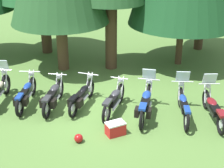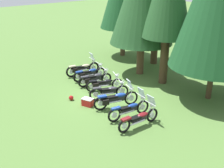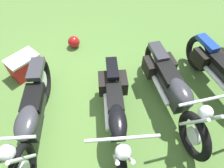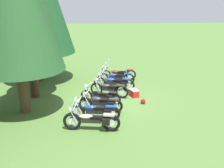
% 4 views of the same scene
% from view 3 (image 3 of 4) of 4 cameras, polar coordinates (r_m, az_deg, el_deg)
% --- Properties ---
extents(ground_plane, '(80.00, 80.00, 0.00)m').
position_cam_3_polar(ground_plane, '(3.20, -10.84, -12.04)').
color(ground_plane, '#4C7033').
extents(motorcycle_2, '(0.86, 2.10, 0.99)m').
position_cam_3_polar(motorcycle_2, '(3.15, 16.83, -0.95)').
color(motorcycle_2, black).
rests_on(motorcycle_2, ground_plane).
extents(motorcycle_3, '(1.06, 2.03, 0.98)m').
position_cam_3_polar(motorcycle_3, '(2.79, 1.02, -7.71)').
color(motorcycle_3, black).
rests_on(motorcycle_3, ground_plane).
extents(motorcycle_4, '(0.98, 2.03, 1.01)m').
position_cam_3_polar(motorcycle_4, '(2.93, -22.17, -8.56)').
color(motorcycle_4, black).
rests_on(motorcycle_4, ground_plane).
extents(picnic_cooler, '(0.65, 0.55, 0.39)m').
position_cam_3_polar(picnic_cooler, '(4.03, -24.11, 5.01)').
color(picnic_cooler, red).
rests_on(picnic_cooler, ground_plane).
extents(dropped_helmet, '(0.25, 0.25, 0.25)m').
position_cam_3_polar(dropped_helmet, '(4.40, -11.06, 11.93)').
color(dropped_helmet, maroon).
rests_on(dropped_helmet, ground_plane).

